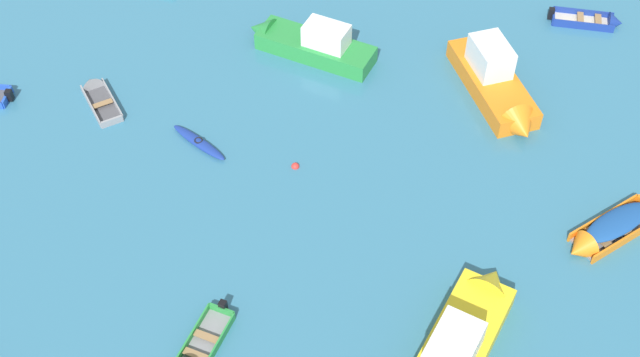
% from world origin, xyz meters
% --- Properties ---
extents(rowboat_grey_cluster_outer, '(2.49, 3.09, 0.93)m').
position_xyz_m(rowboat_grey_cluster_outer, '(-10.20, 24.06, 0.15)').
color(rowboat_grey_cluster_outer, '#4C4C51').
rests_on(rowboat_grey_cluster_outer, ground_plane).
extents(motor_launch_green_near_right, '(6.24, 3.60, 2.08)m').
position_xyz_m(motor_launch_green_near_right, '(-1.25, 27.69, 0.60)').
color(motor_launch_green_near_right, '#288C3D').
rests_on(motor_launch_green_near_right, ground_plane).
extents(rowboat_deep_blue_far_back, '(3.51, 1.34, 0.96)m').
position_xyz_m(rowboat_deep_blue_far_back, '(12.34, 30.93, 0.18)').
color(rowboat_deep_blue_far_back, beige).
rests_on(rowboat_deep_blue_far_back, ground_plane).
extents(rowboat_orange_back_row_center, '(3.97, 3.46, 1.18)m').
position_xyz_m(rowboat_orange_back_row_center, '(10.77, 17.87, 0.35)').
color(rowboat_orange_back_row_center, gray).
rests_on(rowboat_orange_back_row_center, ground_plane).
extents(motor_launch_yellow_back_row_right, '(4.33, 6.75, 2.39)m').
position_xyz_m(motor_launch_yellow_back_row_right, '(5.36, 12.78, 0.67)').
color(motor_launch_yellow_back_row_right, yellow).
rests_on(motor_launch_yellow_back_row_right, ground_plane).
extents(rowboat_green_far_right, '(1.83, 3.18, 0.94)m').
position_xyz_m(rowboat_green_far_right, '(-3.45, 11.55, 0.17)').
color(rowboat_green_far_right, gray).
rests_on(rowboat_green_far_right, ground_plane).
extents(kayak_deep_blue_far_left, '(2.68, 2.14, 0.28)m').
position_xyz_m(kayak_deep_blue_far_left, '(-5.16, 21.43, 0.14)').
color(kayak_deep_blue_far_left, navy).
rests_on(kayak_deep_blue_far_left, ground_plane).
extents(motor_launch_orange_near_left, '(3.98, 6.50, 2.51)m').
position_xyz_m(motor_launch_orange_near_left, '(7.18, 25.40, 0.69)').
color(motor_launch_orange_near_left, orange).
rests_on(motor_launch_orange_near_left, ground_plane).
extents(mooring_buoy_between_boats_right, '(0.33, 0.33, 0.33)m').
position_xyz_m(mooring_buoy_between_boats_right, '(-1.06, 20.54, 0.00)').
color(mooring_buoy_between_boats_right, red).
rests_on(mooring_buoy_between_boats_right, ground_plane).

